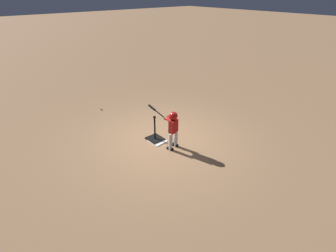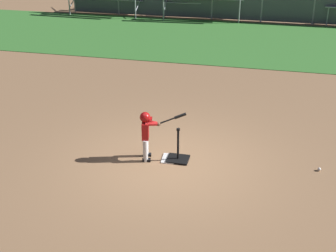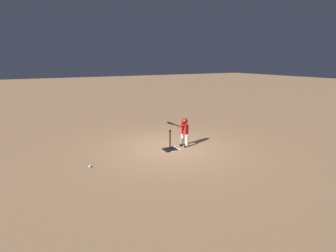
% 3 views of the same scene
% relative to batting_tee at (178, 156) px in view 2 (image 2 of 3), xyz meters
% --- Properties ---
extents(ground_plane, '(90.00, 90.00, 0.00)m').
position_rel_batting_tee_xyz_m(ground_plane, '(-0.13, -0.18, -0.10)').
color(ground_plane, '#99704C').
extents(grass_outfield_strip, '(56.00, 6.82, 0.02)m').
position_rel_batting_tee_xyz_m(grass_outfield_strip, '(-0.13, 10.09, -0.09)').
color(grass_outfield_strip, '#3D7F33').
rests_on(grass_outfield_strip, ground_plane).
extents(backstop_fence, '(16.57, 0.08, 1.73)m').
position_rel_batting_tee_xyz_m(backstop_fence, '(-0.13, 13.86, 0.82)').
color(backstop_fence, '#9E9EA3').
rests_on(backstop_fence, ground_plane).
extents(home_plate, '(0.47, 0.47, 0.02)m').
position_rel_batting_tee_xyz_m(home_plate, '(-0.13, 0.00, -0.09)').
color(home_plate, white).
rests_on(home_plate, ground_plane).
extents(batting_tee, '(0.47, 0.42, 0.76)m').
position_rel_batting_tee_xyz_m(batting_tee, '(0.00, 0.00, 0.00)').
color(batting_tee, black).
rests_on(batting_tee, ground_plane).
extents(batter_child, '(0.97, 0.40, 1.11)m').
position_rel_batting_tee_xyz_m(batter_child, '(-0.66, -0.10, 0.61)').
color(batter_child, silver).
rests_on(batter_child, ground_plane).
extents(baseball, '(0.07, 0.07, 0.07)m').
position_rel_batting_tee_xyz_m(baseball, '(2.98, 0.23, -0.06)').
color(baseball, white).
rests_on(baseball, ground_plane).
extents(bleachers_left_center, '(4.03, 2.64, 1.39)m').
position_rel_batting_tee_xyz_m(bleachers_left_center, '(-1.79, 14.17, 0.58)').
color(bleachers_left_center, '#ADAFB7').
rests_on(bleachers_left_center, ground_plane).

